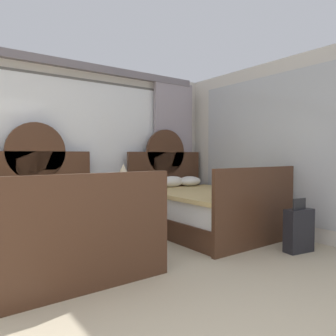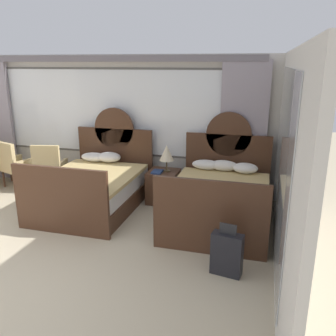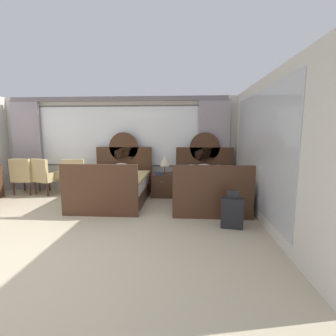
# 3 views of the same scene
# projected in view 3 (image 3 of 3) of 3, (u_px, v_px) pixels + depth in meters

# --- Properties ---
(ground_plane) EXTENTS (24.00, 24.00, 0.00)m
(ground_plane) POSITION_uv_depth(u_px,v_px,m) (33.00, 269.00, 3.01)
(ground_plane) COLOR #BCAD8E
(wall_back_window) EXTENTS (6.66, 0.22, 2.70)m
(wall_back_window) POSITION_uv_depth(u_px,v_px,m) (119.00, 142.00, 6.93)
(wall_back_window) COLOR beige
(wall_back_window) RESTS_ON ground_plane
(wall_right_mirror) EXTENTS (0.08, 4.78, 2.70)m
(wall_right_mirror) POSITION_uv_depth(u_px,v_px,m) (265.00, 151.00, 4.39)
(wall_right_mirror) COLOR beige
(wall_right_mirror) RESTS_ON ground_plane
(bed_near_window) EXTENTS (1.58, 2.13, 1.70)m
(bed_near_window) POSITION_uv_depth(u_px,v_px,m) (115.00, 186.00, 5.90)
(bed_near_window) COLOR #472B1C
(bed_near_window) RESTS_ON ground_plane
(bed_near_mirror) EXTENTS (1.58, 2.13, 1.70)m
(bed_near_mirror) POSITION_uv_depth(u_px,v_px,m) (207.00, 187.00, 5.76)
(bed_near_mirror) COLOR #472B1C
(bed_near_mirror) RESTS_ON ground_plane
(nightstand_between_beds) EXTENTS (0.55, 0.58, 0.61)m
(nightstand_between_beds) POSITION_uv_depth(u_px,v_px,m) (163.00, 185.00, 6.43)
(nightstand_between_beds) COLOR #472B1C
(nightstand_between_beds) RESTS_ON ground_plane
(table_lamp_on_nightstand) EXTENTS (0.27, 0.27, 0.49)m
(table_lamp_on_nightstand) POSITION_uv_depth(u_px,v_px,m) (165.00, 161.00, 6.34)
(table_lamp_on_nightstand) COLOR brown
(table_lamp_on_nightstand) RESTS_ON nightstand_between_beds
(book_on_nightstand) EXTENTS (0.18, 0.26, 0.03)m
(book_on_nightstand) POSITION_uv_depth(u_px,v_px,m) (159.00, 174.00, 6.28)
(book_on_nightstand) COLOR navy
(book_on_nightstand) RESTS_ON nightstand_between_beds
(armchair_by_window_left) EXTENTS (0.66, 0.66, 0.99)m
(armchair_by_window_left) POSITION_uv_depth(u_px,v_px,m) (75.00, 176.00, 6.49)
(armchair_by_window_left) COLOR tan
(armchair_by_window_left) RESTS_ON ground_plane
(armchair_by_window_centre) EXTENTS (0.71, 0.71, 0.99)m
(armchair_by_window_centre) POSITION_uv_depth(u_px,v_px,m) (45.00, 175.00, 6.55)
(armchair_by_window_centre) COLOR tan
(armchair_by_window_centre) RESTS_ON ground_plane
(armchair_by_window_right) EXTENTS (0.56, 0.56, 0.99)m
(armchair_by_window_right) POSITION_uv_depth(u_px,v_px,m) (24.00, 175.00, 6.58)
(armchair_by_window_right) COLOR tan
(armchair_by_window_right) RESTS_ON ground_plane
(suitcase_on_floor) EXTENTS (0.41, 0.23, 0.68)m
(suitcase_on_floor) POSITION_uv_depth(u_px,v_px,m) (232.00, 213.00, 4.26)
(suitcase_on_floor) COLOR black
(suitcase_on_floor) RESTS_ON ground_plane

